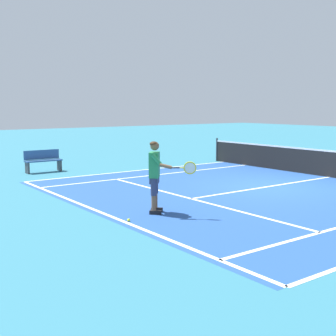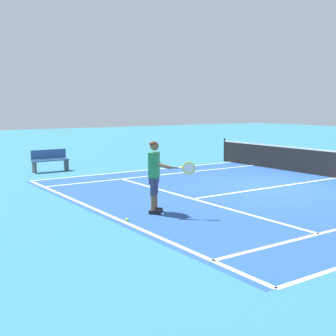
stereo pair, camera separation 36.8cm
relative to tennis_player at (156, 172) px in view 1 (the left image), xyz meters
name	(u,v)px [view 1 (the left image)]	position (x,y,z in m)	size (l,w,h in m)	color
ground_plane	(269,187)	(-0.77, 4.91, -0.99)	(80.00, 80.00, 0.00)	teal
court_inner_surface	(238,191)	(-0.77, 3.54, -0.99)	(10.98, 9.56, 0.00)	#234C93
line_baseline	(102,213)	(-0.77, -1.03, -0.99)	(10.98, 0.10, 0.01)	white
line_service	(191,199)	(-0.77, 1.72, -0.99)	(8.23, 0.10, 0.01)	white
line_centre_service	(269,186)	(-0.77, 4.92, -0.99)	(0.10, 6.40, 0.01)	white
line_singles_left	(159,175)	(-4.88, 3.54, -0.99)	(0.10, 9.16, 0.01)	white
line_doubles_left	(139,170)	(-6.26, 3.54, -0.99)	(0.10, 9.16, 0.01)	white
tennis_net	(330,163)	(-0.77, 8.12, -0.49)	(11.96, 0.08, 1.07)	#333338
tennis_player	(156,172)	(0.00, 0.00, 0.00)	(1.14, 0.78, 1.71)	black
tennis_ball_near_feet	(129,220)	(0.30, -0.93, -0.96)	(0.07, 0.07, 0.07)	#CCE02D
courtside_bench	(43,160)	(-8.09, 0.31, -0.54)	(0.40, 1.40, 0.85)	#2D5184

